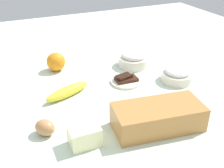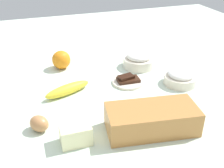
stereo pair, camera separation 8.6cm
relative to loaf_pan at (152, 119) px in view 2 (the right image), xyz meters
The scene contains 9 objects.
ground_plane 0.26m from the loaf_pan, 80.08° to the right, with size 2.40×2.40×0.02m, color silver.
loaf_pan is the anchor object (origin of this frame).
flour_bowl 0.47m from the loaf_pan, 108.47° to the right, with size 0.14×0.14×0.07m.
sugar_bowl 0.34m from the loaf_pan, 135.78° to the right, with size 0.13×0.13×0.06m.
banana 0.37m from the loaf_pan, 55.60° to the right, with size 0.19×0.04×0.04m, color yellow.
orange_fruit 0.57m from the loaf_pan, 70.66° to the right, with size 0.08×0.08×0.08m, color orange.
butter_block 0.24m from the loaf_pan, ahead, with size 0.09×0.06×0.06m, color #F4EDB2.
egg_near_butter 0.35m from the loaf_pan, 18.25° to the right, with size 0.05×0.05×0.07m, color #BC7F4D.
chocolate_plate 0.31m from the loaf_pan, 97.97° to the right, with size 0.13×0.13×0.03m.
Camera 2 is at (0.30, 0.88, 0.55)m, focal length 44.55 mm.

